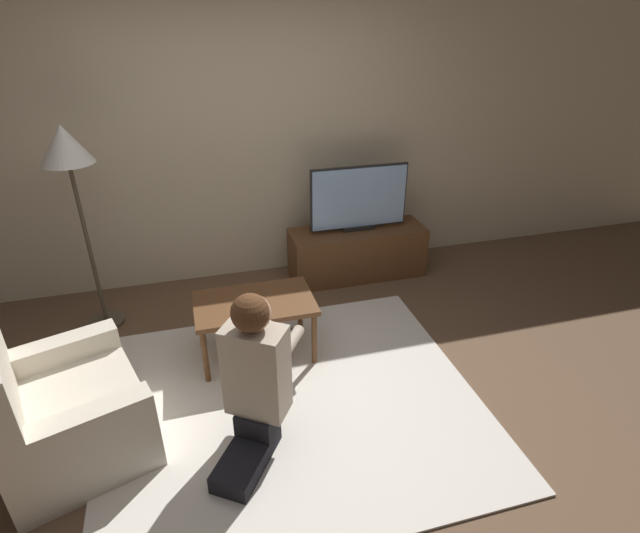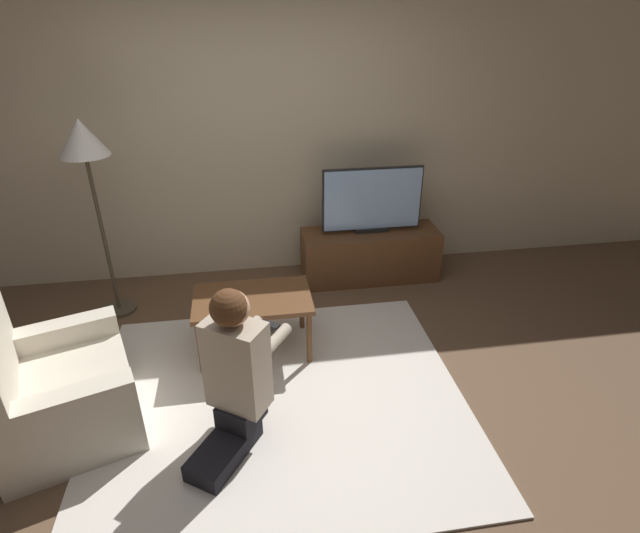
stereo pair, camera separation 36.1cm
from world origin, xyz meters
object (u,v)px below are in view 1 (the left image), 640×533
coffee_table (255,307)px  armchair (62,413)px  tv (359,198)px  floor_lamp (68,160)px  person_kneeling (255,376)px

coffee_table → armchair: bearing=-153.1°
coffee_table → armchair: armchair is taller
tv → coffee_table: tv is taller
tv → armchair: size_ratio=0.85×
coffee_table → floor_lamp: floor_lamp is taller
coffee_table → floor_lamp: bearing=146.9°
tv → floor_lamp: bearing=-173.9°
floor_lamp → armchair: (-0.07, -1.34, -1.08)m
floor_lamp → armchair: size_ratio=1.52×
tv → armchair: (-2.31, -1.59, -0.49)m
floor_lamp → coffee_table: bearing=-33.1°
tv → armchair: bearing=-145.6°
tv → person_kneeling: bearing=-124.0°
tv → person_kneeling: 2.23m
coffee_table → person_kneeling: size_ratio=0.83×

